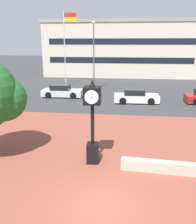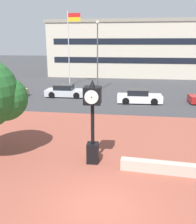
# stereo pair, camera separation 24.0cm
# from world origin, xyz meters

# --- Properties ---
(ground_plane) EXTENTS (200.00, 200.00, 0.00)m
(ground_plane) POSITION_xyz_m (0.00, 0.00, 0.00)
(ground_plane) COLOR #38383A
(plaza_brick_paving) EXTENTS (44.00, 15.47, 0.01)m
(plaza_brick_paving) POSITION_xyz_m (0.00, 3.74, 0.00)
(plaza_brick_paving) COLOR brown
(plaza_brick_paving) RESTS_ON ground
(planter_wall) EXTENTS (3.22, 0.65, 0.50)m
(planter_wall) POSITION_xyz_m (2.17, 2.67, 0.25)
(planter_wall) COLOR #ADA393
(planter_wall) RESTS_ON ground
(street_clock) EXTENTS (0.80, 0.87, 3.92)m
(street_clock) POSITION_xyz_m (-0.77, 3.21, 2.20)
(street_clock) COLOR black
(street_clock) RESTS_ON ground
(car_street_near) EXTENTS (4.16, 1.97, 1.28)m
(car_street_near) POSITION_xyz_m (-6.06, 17.63, 0.57)
(car_street_near) COLOR #B7BABF
(car_street_near) RESTS_ON ground
(car_street_mid) EXTENTS (4.54, 1.86, 1.28)m
(car_street_mid) POSITION_xyz_m (-12.39, 16.81, 0.57)
(car_street_mid) COLOR tan
(car_street_mid) RESTS_ON ground
(car_street_far) EXTENTS (4.19, 1.98, 1.28)m
(car_street_far) POSITION_xyz_m (1.47, 15.90, 0.57)
(car_street_far) COLOR silver
(car_street_far) RESTS_ON ground
(flagpole_primary) EXTENTS (1.69, 0.14, 9.29)m
(flagpole_primary) POSITION_xyz_m (-7.42, 25.32, 5.51)
(flagpole_primary) COLOR silver
(flagpole_primary) RESTS_ON ground
(civic_building) EXTENTS (25.22, 13.69, 8.92)m
(civic_building) POSITION_xyz_m (-0.74, 39.09, 4.47)
(civic_building) COLOR beige
(civic_building) RESTS_ON ground
(street_lamp_post) EXTENTS (0.36, 0.36, 7.78)m
(street_lamp_post) POSITION_xyz_m (-3.27, 21.57, 4.66)
(street_lamp_post) COLOR #4C4C51
(street_lamp_post) RESTS_ON ground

